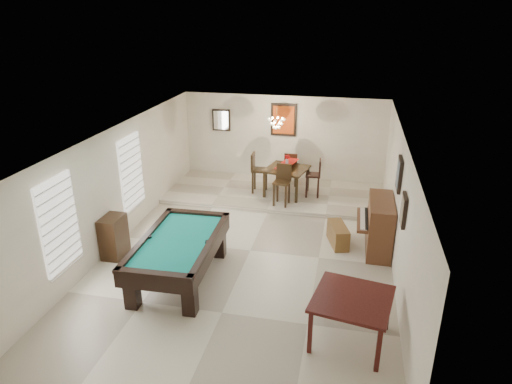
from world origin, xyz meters
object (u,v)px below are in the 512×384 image
at_px(dining_chair_east, 313,178).
at_px(dining_chair_north, 291,168).
at_px(flower_vase, 287,159).
at_px(square_table, 351,319).
at_px(piano_bench, 338,235).
at_px(chandelier, 277,119).
at_px(dining_chair_south, 282,185).
at_px(pool_table, 180,260).
at_px(dining_chair_west, 260,173).
at_px(apothecary_chest, 114,237).
at_px(dining_table, 287,179).
at_px(upright_piano, 373,225).

bearing_deg(dining_chair_east, dining_chair_north, -139.97).
height_order(flower_vase, dining_chair_east, flower_vase).
xyz_separation_m(square_table, piano_bench, (-0.33, 3.21, -0.17)).
bearing_deg(flower_vase, chandelier, 167.85).
bearing_deg(dining_chair_east, dining_chair_south, -47.22).
bearing_deg(pool_table, dining_chair_west, 80.07).
bearing_deg(dining_chair_west, apothecary_chest, 147.73).
distance_m(dining_chair_south, dining_chair_north, 1.50).
xyz_separation_m(piano_bench, apothecary_chest, (-4.63, -1.52, 0.22)).
relative_size(piano_bench, dining_table, 0.78).
relative_size(dining_chair_south, chandelier, 1.80).
distance_m(dining_table, chandelier, 1.67).
relative_size(flower_vase, dining_chair_south, 0.25).
xyz_separation_m(apothecary_chest, flower_vase, (3.10, 3.94, 0.68)).
bearing_deg(dining_chair_south, piano_bench, -39.16).
height_order(dining_chair_east, chandelier, chandelier).
bearing_deg(flower_vase, dining_chair_south, -91.03).
xyz_separation_m(dining_chair_south, chandelier, (-0.31, 0.83, 1.54)).
relative_size(upright_piano, flower_vase, 5.23).
distance_m(apothecary_chest, flower_vase, 5.06).
xyz_separation_m(square_table, dining_table, (-1.87, 5.63, 0.16)).
bearing_deg(pool_table, flower_vase, 70.91).
xyz_separation_m(pool_table, flower_vase, (1.41, 4.51, 0.71)).
relative_size(pool_table, upright_piano, 1.83).
bearing_deg(dining_chair_west, dining_table, -91.82).
bearing_deg(piano_bench, square_table, -84.11).
bearing_deg(upright_piano, dining_chair_east, 121.75).
height_order(square_table, dining_chair_north, dining_chair_north).
distance_m(flower_vase, chandelier, 1.11).
distance_m(pool_table, flower_vase, 4.78).
height_order(piano_bench, dining_chair_south, dining_chair_south).
bearing_deg(flower_vase, pool_table, -107.37).
bearing_deg(piano_bench, flower_vase, 122.38).
bearing_deg(upright_piano, dining_chair_north, 124.81).
xyz_separation_m(square_table, dining_chair_east, (-1.15, 5.64, 0.24)).
relative_size(piano_bench, flower_vase, 3.10).
bearing_deg(apothecary_chest, dining_chair_north, 56.31).
distance_m(dining_chair_west, dining_chair_east, 1.48).
distance_m(apothecary_chest, dining_chair_west, 4.59).
distance_m(pool_table, dining_chair_east, 5.00).
bearing_deg(dining_chair_north, dining_table, 87.71).
bearing_deg(dining_chair_east, dining_table, -92.64).
height_order(square_table, piano_bench, square_table).
bearing_deg(apothecary_chest, dining_table, 51.82).
distance_m(upright_piano, piano_bench, 0.82).
bearing_deg(square_table, dining_chair_south, 111.13).
relative_size(upright_piano, piano_bench, 1.68).
bearing_deg(dining_chair_west, upright_piano, -131.03).
height_order(dining_chair_south, chandelier, chandelier).
distance_m(upright_piano, dining_chair_east, 2.94).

